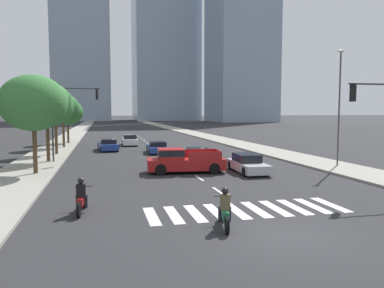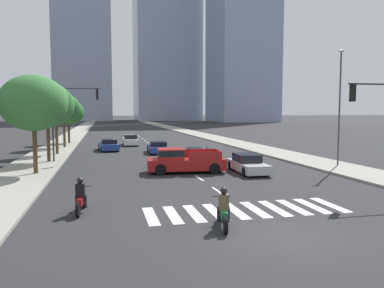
% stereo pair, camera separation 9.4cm
% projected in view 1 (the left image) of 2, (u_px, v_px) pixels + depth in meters
% --- Properties ---
extents(ground_plane, '(800.00, 800.00, 0.00)m').
position_uv_depth(ground_plane, '(284.00, 236.00, 12.77)').
color(ground_plane, '#28282B').
extents(sidewalk_east, '(4.00, 260.00, 0.15)m').
position_uv_depth(sidewalk_east, '(251.00, 147.00, 44.38)').
color(sidewalk_east, gray).
rests_on(sidewalk_east, ground).
extents(sidewalk_west, '(4.00, 260.00, 0.15)m').
position_uv_depth(sidewalk_west, '(52.00, 151.00, 39.29)').
color(sidewalk_west, gray).
rests_on(sidewalk_west, ground).
extents(crosswalk_near, '(8.55, 2.73, 0.01)m').
position_uv_depth(crosswalk_near, '(246.00, 210.00, 16.12)').
color(crosswalk_near, silver).
rests_on(crosswalk_near, ground).
extents(lane_divider_center, '(0.14, 50.00, 0.01)m').
position_uv_depth(lane_divider_center, '(156.00, 148.00, 43.26)').
color(lane_divider_center, silver).
rests_on(lane_divider_center, ground).
extents(motorcycle_lead, '(0.70, 2.10, 1.49)m').
position_uv_depth(motorcycle_lead, '(82.00, 199.00, 15.64)').
color(motorcycle_lead, black).
rests_on(motorcycle_lead, ground).
extents(motorcycle_trailing, '(0.79, 2.14, 1.49)m').
position_uv_depth(motorcycle_trailing, '(225.00, 211.00, 13.68)').
color(motorcycle_trailing, black).
rests_on(motorcycle_trailing, ground).
extents(pickup_truck, '(5.47, 2.52, 1.67)m').
position_uv_depth(pickup_truck, '(182.00, 161.00, 25.99)').
color(pickup_truck, maroon).
rests_on(pickup_truck, ground).
extents(sedan_blue_0, '(2.23, 4.49, 1.25)m').
position_uv_depth(sedan_blue_0, '(108.00, 145.00, 40.69)').
color(sedan_blue_0, navy).
rests_on(sedan_blue_0, ground).
extents(sedan_blue_1, '(1.96, 4.43, 1.18)m').
position_uv_depth(sedan_blue_1, '(157.00, 148.00, 38.33)').
color(sedan_blue_1, navy).
rests_on(sedan_blue_1, ground).
extents(sedan_blue_2, '(2.27, 4.59, 1.26)m').
position_uv_depth(sedan_blue_2, '(198.00, 156.00, 30.57)').
color(sedan_blue_2, navy).
rests_on(sedan_blue_2, ground).
extents(sedan_silver_3, '(1.87, 4.72, 1.27)m').
position_uv_depth(sedan_silver_3, '(248.00, 164.00, 26.11)').
color(sedan_silver_3, '#B7BABF').
rests_on(sedan_silver_3, ground).
extents(sedan_white_4, '(1.89, 4.45, 1.35)m').
position_uv_depth(sedan_white_4, '(130.00, 140.00, 47.14)').
color(sedan_white_4, silver).
rests_on(sedan_white_4, ground).
extents(traffic_signal_far, '(4.09, 0.28, 6.33)m').
position_uv_depth(traffic_signal_far, '(69.00, 109.00, 30.72)').
color(traffic_signal_far, '#333335').
rests_on(traffic_signal_far, sidewalk_west).
extents(street_lamp_east, '(0.50, 0.24, 8.59)m').
position_uv_depth(street_lamp_east, '(339.00, 100.00, 28.13)').
color(street_lamp_east, '#3F3F42').
rests_on(street_lamp_east, sidewalk_east).
extents(street_tree_nearest, '(4.32, 4.32, 6.44)m').
position_uv_depth(street_tree_nearest, '(33.00, 103.00, 24.46)').
color(street_tree_nearest, '#4C3823').
rests_on(street_tree_nearest, sidewalk_west).
extents(street_tree_second, '(4.23, 4.23, 6.39)m').
position_uv_depth(street_tree_second, '(47.00, 105.00, 30.44)').
color(street_tree_second, '#4C3823').
rests_on(street_tree_second, sidewalk_west).
extents(street_tree_third, '(3.05, 3.05, 5.65)m').
position_uv_depth(street_tree_third, '(55.00, 109.00, 35.97)').
color(street_tree_third, '#4C3823').
rests_on(street_tree_third, sidewalk_west).
extents(street_tree_fourth, '(3.65, 3.65, 6.07)m').
position_uv_depth(street_tree_fourth, '(63.00, 108.00, 42.96)').
color(street_tree_fourth, '#4C3823').
rests_on(street_tree_fourth, sidewalk_west).
extents(street_tree_fifth, '(3.92, 3.92, 5.65)m').
position_uv_depth(street_tree_fifth, '(68.00, 112.00, 48.73)').
color(street_tree_fifth, '#4C3823').
rests_on(street_tree_fifth, sidewalk_west).
extents(office_tower_center_skyline, '(29.46, 29.40, 90.45)m').
position_uv_depth(office_tower_center_skyline, '(164.00, 27.00, 181.00)').
color(office_tower_center_skyline, '#8C9EB2').
rests_on(office_tower_center_skyline, ground).
extents(office_tower_right_skyline, '(23.99, 27.65, 88.91)m').
position_uv_depth(office_tower_right_skyline, '(241.00, 27.00, 157.30)').
color(office_tower_right_skyline, '#8C9EB2').
rests_on(office_tower_right_skyline, ground).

